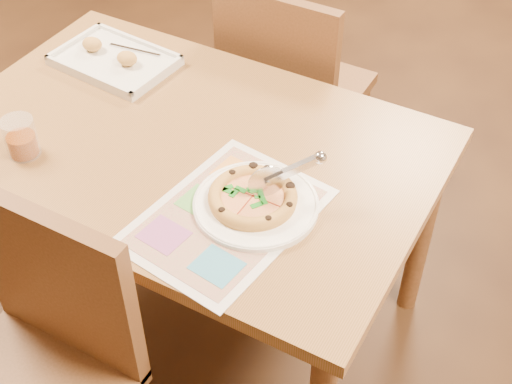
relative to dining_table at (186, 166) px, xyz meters
The scene contains 9 objects.
dining_table is the anchor object (origin of this frame).
chair_near 0.61m from the dining_table, 90.00° to the right, with size 0.42×0.42×0.47m.
chair_far 0.61m from the dining_table, 90.00° to the left, with size 0.42×0.42×0.47m.
plate 0.32m from the dining_table, 23.20° to the right, with size 0.30×0.30×0.02m, color white.
pizza 0.32m from the dining_table, 23.60° to the right, with size 0.21×0.21×0.03m.
pizza_cutter 0.38m from the dining_table, 12.75° to the right, with size 0.13×0.13×0.10m.
appetizer_tray 0.45m from the dining_table, 151.96° to the left, with size 0.36×0.26×0.06m.
glass_tumbler 0.43m from the dining_table, 144.18° to the right, with size 0.08×0.08×0.10m.
menu 0.32m from the dining_table, 37.35° to the right, with size 0.33×0.47×0.01m, color silver.
Camera 1 is at (0.87, -1.17, 1.91)m, focal length 50.00 mm.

